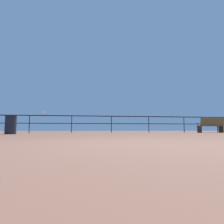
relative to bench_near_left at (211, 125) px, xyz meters
The scene contains 5 objects.
ground_plane 11.59m from the bench_near_left, 130.03° to the right, with size 60.00×60.00×0.00m, color brown.
pier_railing 7.50m from the bench_near_left, behind, with size 21.96×0.05×1.05m.
bench_near_left is the anchor object (origin of this frame).
seagull_on_rail 10.41m from the bench_near_left, behind, with size 0.29×0.38×0.20m.
trash_bin 11.27m from the bench_near_left, 166.49° to the right, with size 0.46×0.46×0.78m.
Camera 1 is at (-0.63, -2.45, 0.18)m, focal length 31.63 mm.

